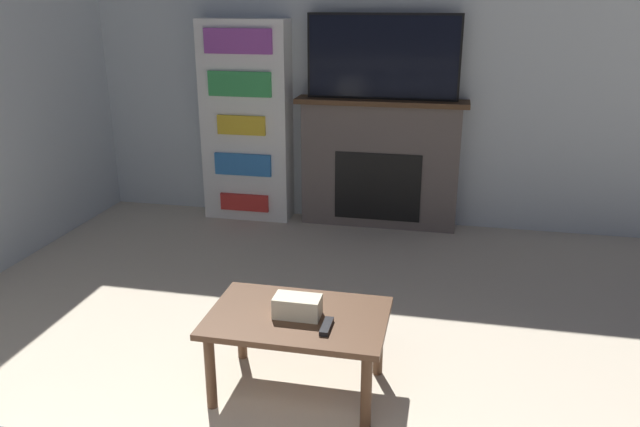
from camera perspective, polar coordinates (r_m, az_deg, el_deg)
wall_back at (r=5.23m, az=4.31°, el=13.76°), size 5.66×0.06×2.70m
fireplace at (r=5.21m, az=5.48°, el=4.62°), size 1.39×0.28×1.07m
tv at (r=5.04m, az=5.77°, el=14.05°), size 1.21×0.03×0.66m
coffee_table at (r=3.02m, az=-2.05°, el=-10.21°), size 0.85×0.56×0.41m
tissue_box at (r=2.96m, az=-2.08°, el=-8.49°), size 0.22×0.12×0.10m
remote_control at (r=2.87m, az=0.60°, el=-10.28°), size 0.04×0.15×0.02m
bookshelf at (r=5.36m, az=-6.73°, el=8.33°), size 0.74×0.29×1.68m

